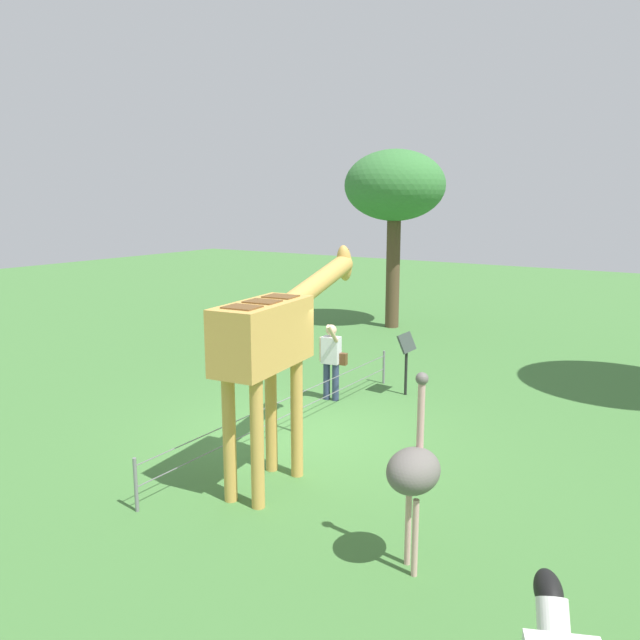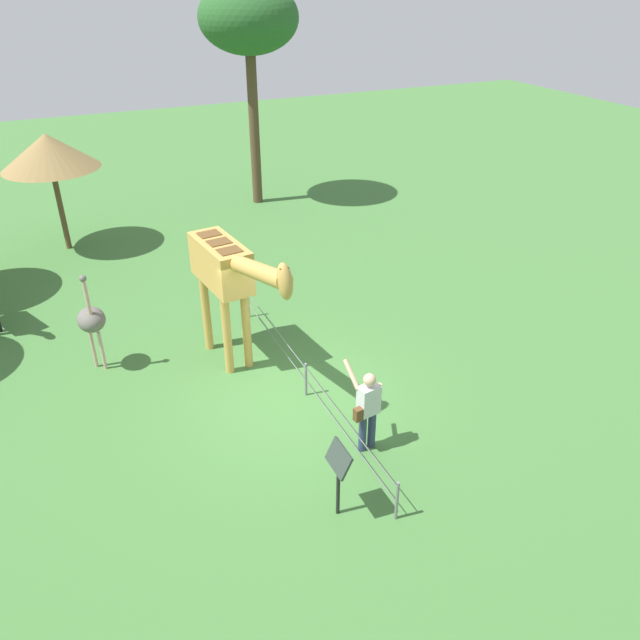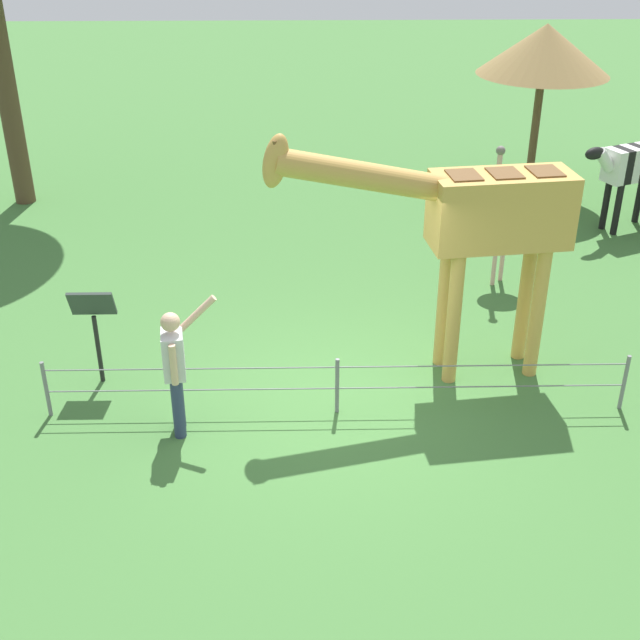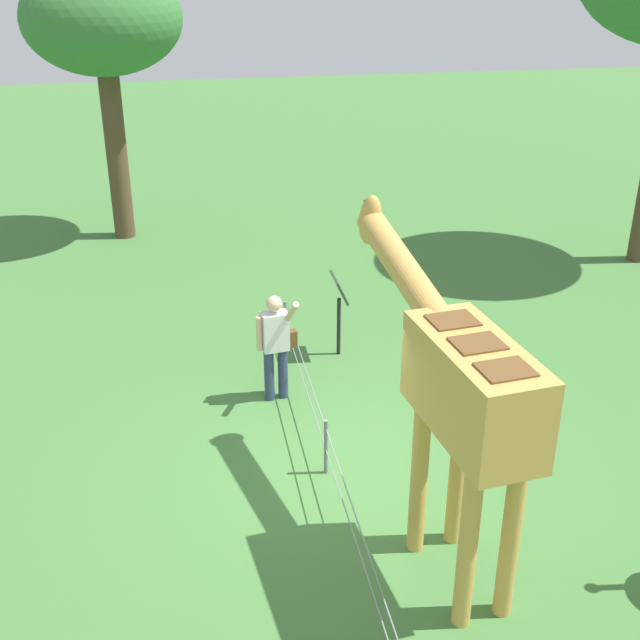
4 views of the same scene
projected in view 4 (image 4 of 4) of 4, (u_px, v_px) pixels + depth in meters
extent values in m
plane|color=#427538|center=(343.00, 470.00, 10.01)|extent=(60.00, 60.00, 0.00)
cylinder|color=gold|center=(419.00, 479.00, 8.38)|extent=(0.18, 0.18, 1.80)
cylinder|color=gold|center=(458.00, 471.00, 8.50)|extent=(0.18, 0.18, 1.80)
cylinder|color=gold|center=(467.00, 548.00, 7.43)|extent=(0.18, 0.18, 1.80)
cylinder|color=gold|center=(510.00, 539.00, 7.55)|extent=(0.18, 0.18, 1.80)
cube|color=gold|center=(473.00, 388.00, 7.39)|extent=(1.77, 0.91, 0.90)
cube|color=brown|center=(453.00, 320.00, 7.62)|extent=(0.41, 0.48, 0.02)
cube|color=brown|center=(478.00, 343.00, 7.19)|extent=(0.41, 0.48, 0.02)
cube|color=brown|center=(506.00, 370.00, 6.76)|extent=(0.41, 0.48, 0.02)
cylinder|color=gold|center=(405.00, 272.00, 8.60)|extent=(2.22, 0.59, 0.77)
ellipsoid|color=gold|center=(370.00, 220.00, 9.41)|extent=(0.44, 0.31, 0.68)
cylinder|color=brown|center=(366.00, 205.00, 9.33)|extent=(0.05, 0.05, 0.14)
cylinder|color=brown|center=(376.00, 205.00, 9.35)|extent=(0.05, 0.05, 0.14)
cylinder|color=navy|center=(283.00, 373.00, 11.44)|extent=(0.14, 0.14, 0.78)
cylinder|color=navy|center=(269.00, 375.00, 11.38)|extent=(0.14, 0.14, 0.78)
cube|color=silver|center=(275.00, 331.00, 11.13)|extent=(0.29, 0.39, 0.55)
sphere|color=#D8AD8C|center=(274.00, 304.00, 10.95)|extent=(0.22, 0.22, 0.22)
cylinder|color=#D8AD8C|center=(292.00, 311.00, 10.74)|extent=(0.46, 0.14, 0.43)
cylinder|color=#D8AD8C|center=(259.00, 334.00, 11.07)|extent=(0.08, 0.08, 0.50)
cube|color=brown|center=(289.00, 339.00, 11.31)|extent=(0.15, 0.21, 0.24)
cylinder|color=brown|center=(117.00, 156.00, 16.99)|extent=(0.43, 0.43, 3.54)
ellipsoid|color=#387538|center=(102.00, 18.00, 15.82)|extent=(3.13, 3.13, 2.19)
cylinder|color=black|center=(339.00, 327.00, 12.58)|extent=(0.06, 0.06, 0.95)
cube|color=#333D38|center=(339.00, 288.00, 12.30)|extent=(0.56, 0.21, 0.38)
cylinder|color=slate|center=(326.00, 447.00, 9.82)|extent=(0.05, 0.05, 0.75)
cylinder|color=slate|center=(285.00, 323.00, 12.92)|extent=(0.05, 0.05, 0.75)
cube|color=slate|center=(326.00, 429.00, 9.70)|extent=(7.00, 0.01, 0.01)
cube|color=slate|center=(326.00, 449.00, 9.83)|extent=(7.00, 0.01, 0.01)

